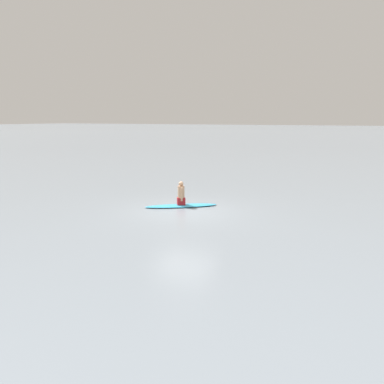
{
  "coord_description": "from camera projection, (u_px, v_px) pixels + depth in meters",
  "views": [
    {
      "loc": [
        7.69,
        -14.44,
        3.77
      ],
      "look_at": [
        -0.18,
        1.09,
        0.61
      ],
      "focal_mm": 38.29,
      "sensor_mm": 36.0,
      "label": 1
    }
  ],
  "objects": [
    {
      "name": "ground_plane",
      "position": [
        184.0,
        211.0,
        16.76
      ],
      "size": [
        400.0,
        400.0,
        0.0
      ],
      "primitive_type": "plane",
      "color": "gray"
    },
    {
      "name": "surfboard",
      "position": [
        181.0,
        206.0,
        17.62
      ],
      "size": [
        2.92,
        2.45,
        0.09
      ],
      "primitive_type": "ellipsoid",
      "rotation": [
        0.0,
        0.0,
        0.65
      ],
      "color": "#339EC6",
      "rests_on": "ground"
    },
    {
      "name": "person_paddler",
      "position": [
        181.0,
        194.0,
        17.53
      ],
      "size": [
        0.43,
        0.42,
        1.01
      ],
      "rotation": [
        0.0,
        0.0,
        0.65
      ],
      "color": "#A51E23",
      "rests_on": "surfboard"
    }
  ]
}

